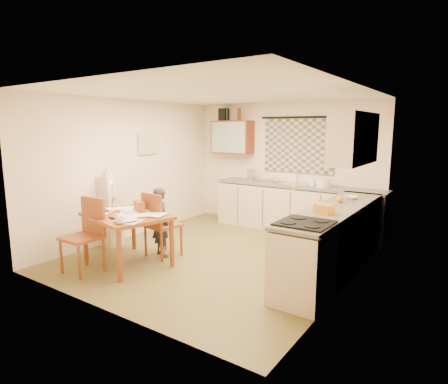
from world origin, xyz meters
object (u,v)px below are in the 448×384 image
Objects in this scene: dining_table at (127,239)px; chair_far at (162,237)px; shelf_stand at (110,211)px; person at (161,222)px; counter_back at (296,209)px; counter_right at (334,240)px; stove at (304,262)px.

dining_table is 0.57m from chair_far.
shelf_stand is at bearing 11.81° from chair_far.
person reaches higher than chair_far.
chair_far is (-1.14, -2.53, -0.13)m from counter_back.
person is (-1.17, -2.52, 0.09)m from counter_back.
counter_right is at bearing 15.30° from shelf_stand.
stove is 2.46m from person.
chair_far is 0.94× the size of person.
shelf_stand is (-3.54, 0.12, 0.12)m from stove.
person is at bearing 175.07° from stove.
chair_far reaches higher than stove.
counter_back is 2.34× the size of dining_table.
person reaches higher than dining_table.
counter_back is 2.78× the size of shelf_stand.
person reaches higher than counter_right.
counter_right reaches higher than dining_table.
stove is at bearing -64.93° from counter_back.
counter_right is 1.09m from stove.
counter_right is at bearing -52.15° from counter_back.
person is 1.10m from shelf_stand.
counter_right is 2.98m from dining_table.
counter_back is 3.03× the size of person.
counter_back is 3.23× the size of chair_far.
counter_back reaches higher than dining_table.
dining_table is 1.30× the size of person.
person reaches higher than counter_back.
chair_far is at bearing -159.86° from counter_right.
counter_right is (1.28, -1.64, -0.00)m from counter_back.
counter_back is at bearing -92.41° from person.
stove is at bearing 20.44° from dining_table.
dining_table is (-1.34, -3.06, -0.07)m from counter_back.
dining_table is 1.19× the size of shelf_stand.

